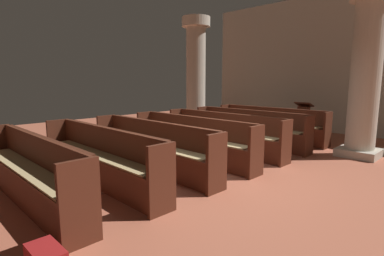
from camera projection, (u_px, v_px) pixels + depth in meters
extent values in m
plane|color=#AD5B42|center=(224.00, 174.00, 5.60)|extent=(19.20, 19.20, 0.00)
cube|color=beige|center=(347.00, 63.00, 9.49)|extent=(10.00, 0.16, 4.50)
cube|color=#562819|center=(270.00, 124.00, 8.73)|extent=(3.23, 0.38, 0.05)
cube|color=#562819|center=(273.00, 115.00, 8.81)|extent=(3.23, 0.04, 0.44)
cube|color=#492215|center=(274.00, 108.00, 8.81)|extent=(3.10, 0.06, 0.02)
cube|color=#4E2416|center=(225.00, 119.00, 9.88)|extent=(0.06, 0.44, 0.93)
cube|color=#4E2416|center=(327.00, 130.00, 7.59)|extent=(0.06, 0.44, 0.93)
cube|color=#522618|center=(266.00, 132.00, 8.65)|extent=(3.23, 0.03, 0.43)
cube|color=tan|center=(269.00, 123.00, 8.71)|extent=(2.97, 0.32, 0.02)
cube|color=#562819|center=(248.00, 128.00, 7.98)|extent=(3.23, 0.38, 0.05)
cube|color=#562819|center=(252.00, 118.00, 8.06)|extent=(3.23, 0.04, 0.44)
cube|color=#492215|center=(253.00, 110.00, 8.06)|extent=(3.10, 0.06, 0.02)
cube|color=#4E2416|center=(203.00, 122.00, 9.13)|extent=(0.06, 0.44, 0.93)
cube|color=#4E2416|center=(309.00, 136.00, 6.83)|extent=(0.06, 0.44, 0.93)
cube|color=#522618|center=(244.00, 137.00, 7.90)|extent=(3.23, 0.03, 0.43)
cube|color=tan|center=(248.00, 127.00, 7.96)|extent=(2.97, 0.32, 0.02)
cube|color=#562819|center=(222.00, 133.00, 7.23)|extent=(3.23, 0.38, 0.05)
cube|color=#562819|center=(227.00, 122.00, 7.31)|extent=(3.23, 0.04, 0.44)
cube|color=#492215|center=(228.00, 113.00, 7.31)|extent=(3.10, 0.06, 0.02)
cube|color=#4E2416|center=(177.00, 126.00, 8.38)|extent=(0.06, 0.44, 0.93)
cube|color=#4E2416|center=(286.00, 143.00, 6.08)|extent=(0.06, 0.44, 0.93)
cube|color=#522618|center=(218.00, 143.00, 7.14)|extent=(3.23, 0.03, 0.43)
cube|color=tan|center=(222.00, 131.00, 7.21)|extent=(2.97, 0.32, 0.02)
cube|color=#562819|center=(191.00, 139.00, 6.48)|extent=(3.23, 0.38, 0.05)
cube|color=#562819|center=(196.00, 127.00, 6.56)|extent=(3.23, 0.05, 0.44)
cube|color=#492215|center=(198.00, 117.00, 6.56)|extent=(3.10, 0.06, 0.02)
cube|color=#4E2416|center=(145.00, 130.00, 7.63)|extent=(0.06, 0.44, 0.93)
cube|color=#4E2416|center=(256.00, 152.00, 5.33)|extent=(0.06, 0.44, 0.93)
cube|color=#522618|center=(185.00, 151.00, 6.39)|extent=(3.23, 0.03, 0.43)
cube|color=tan|center=(190.00, 137.00, 6.46)|extent=(2.97, 0.32, 0.02)
cube|color=#562819|center=(151.00, 147.00, 5.72)|extent=(3.23, 0.38, 0.05)
cube|color=#562819|center=(157.00, 133.00, 5.80)|extent=(3.23, 0.04, 0.44)
cube|color=#492215|center=(159.00, 122.00, 5.80)|extent=(3.10, 0.06, 0.02)
cube|color=#4E2416|center=(107.00, 136.00, 6.87)|extent=(0.06, 0.44, 0.93)
cube|color=#4E2416|center=(217.00, 163.00, 4.58)|extent=(0.06, 0.44, 0.93)
cube|color=#522618|center=(143.00, 160.00, 5.64)|extent=(3.23, 0.03, 0.43)
cube|color=tan|center=(150.00, 145.00, 5.71)|extent=(2.97, 0.32, 0.02)
cube|color=#562819|center=(98.00, 157.00, 4.97)|extent=(3.23, 0.38, 0.05)
cube|color=#562819|center=(107.00, 141.00, 5.05)|extent=(3.23, 0.04, 0.44)
cube|color=#492215|center=(109.00, 128.00, 5.05)|extent=(3.10, 0.06, 0.02)
cube|color=#4E2416|center=(59.00, 142.00, 6.12)|extent=(0.06, 0.44, 0.93)
cube|color=#4E2416|center=(162.00, 180.00, 3.82)|extent=(0.06, 0.44, 0.93)
cube|color=#522618|center=(89.00, 173.00, 4.89)|extent=(3.23, 0.03, 0.43)
cube|color=tan|center=(97.00, 155.00, 4.95)|extent=(2.97, 0.32, 0.02)
cube|color=#562819|center=(28.00, 170.00, 4.22)|extent=(3.23, 0.38, 0.05)
cube|color=#562819|center=(39.00, 151.00, 4.30)|extent=(3.23, 0.04, 0.44)
cube|color=#492215|center=(41.00, 137.00, 4.30)|extent=(3.10, 0.06, 0.02)
cube|color=#4E2416|center=(80.00, 204.00, 3.07)|extent=(0.06, 0.44, 0.93)
cube|color=#522618|center=(15.00, 189.00, 4.14)|extent=(3.23, 0.03, 0.43)
cube|color=tan|center=(26.00, 168.00, 4.20)|extent=(2.97, 0.32, 0.02)
cube|color=#B6AD9A|center=(359.00, 152.00, 6.88)|extent=(0.84, 0.84, 0.18)
cylinder|color=beige|center=(365.00, 77.00, 6.62)|extent=(0.62, 0.62, 3.22)
cube|color=#B6AD9A|center=(196.00, 129.00, 10.08)|extent=(0.84, 0.84, 0.18)
cylinder|color=beige|center=(196.00, 78.00, 9.81)|extent=(0.62, 0.62, 3.22)
cylinder|color=beige|center=(196.00, 22.00, 9.53)|extent=(0.90, 0.90, 0.30)
cube|color=#492215|center=(302.00, 137.00, 9.12)|extent=(0.45, 0.45, 0.06)
cube|color=#562819|center=(303.00, 122.00, 9.05)|extent=(0.28, 0.28, 0.95)
cube|color=#5B2A1A|center=(304.00, 104.00, 8.96)|extent=(0.48, 0.35, 0.15)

